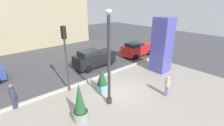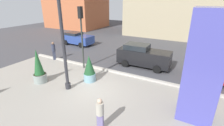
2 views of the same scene
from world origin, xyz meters
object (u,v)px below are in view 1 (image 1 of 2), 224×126
(pedestrian_by_curb, at_px, (13,95))
(car_curb_west, at_px, (137,49))
(pedestrian_on_sidewalk, at_px, (167,85))
(potted_plant_near_left, at_px, (102,80))
(art_pillar_blue, at_px, (162,45))
(car_curb_east, at_px, (94,58))
(potted_plant_curbside, at_px, (80,105))
(lamp_post, at_px, (109,62))
(traffic_light_far_side, at_px, (65,50))

(pedestrian_by_curb, bearing_deg, car_curb_west, 8.21)
(pedestrian_on_sidewalk, bearing_deg, car_curb_west, 54.18)
(potted_plant_near_left, bearing_deg, art_pillar_blue, -4.64)
(art_pillar_blue, height_order, car_curb_west, art_pillar_blue)
(potted_plant_near_left, bearing_deg, car_curb_east, 61.90)
(art_pillar_blue, xyz_separation_m, pedestrian_on_sidewalk, (-3.71, -3.10, -1.77))
(potted_plant_near_left, relative_size, pedestrian_by_curb, 1.10)
(car_curb_west, bearing_deg, pedestrian_on_sidewalk, -125.82)
(art_pillar_blue, relative_size, car_curb_west, 1.20)
(pedestrian_by_curb, bearing_deg, potted_plant_curbside, -55.08)
(art_pillar_blue, bearing_deg, pedestrian_by_curb, 168.46)
(lamp_post, height_order, art_pillar_blue, lamp_post)
(car_curb_east, xyz_separation_m, car_curb_west, (6.43, -0.44, -0.05))
(car_curb_east, distance_m, car_curb_west, 6.45)
(art_pillar_blue, bearing_deg, traffic_light_far_side, 165.21)
(potted_plant_near_left, relative_size, car_curb_east, 0.43)
(lamp_post, relative_size, potted_plant_near_left, 3.21)
(potted_plant_curbside, xyz_separation_m, pedestrian_on_sidewalk, (6.27, -1.81, -0.18))
(potted_plant_near_left, bearing_deg, lamp_post, -111.26)
(lamp_post, height_order, potted_plant_curbside, lamp_post)
(car_curb_east, relative_size, pedestrian_by_curb, 2.54)
(lamp_post, distance_m, car_curb_east, 7.21)
(car_curb_east, bearing_deg, car_curb_west, -3.89)
(art_pillar_blue, xyz_separation_m, car_curb_west, (1.92, 4.70, -1.74))
(pedestrian_by_curb, bearing_deg, traffic_light_far_side, -3.66)
(potted_plant_near_left, relative_size, traffic_light_far_side, 0.38)
(lamp_post, xyz_separation_m, pedestrian_by_curb, (-5.10, 3.64, -2.06))
(pedestrian_by_curb, bearing_deg, lamp_post, -35.48)
(traffic_light_far_side, height_order, car_curb_west, traffic_light_far_side)
(pedestrian_by_curb, bearing_deg, potted_plant_near_left, -19.47)
(car_curb_east, xyz_separation_m, pedestrian_on_sidewalk, (0.81, -8.23, -0.08))
(pedestrian_on_sidewalk, bearing_deg, pedestrian_by_curb, 147.66)
(traffic_light_far_side, height_order, pedestrian_by_curb, traffic_light_far_side)
(lamp_post, distance_m, pedestrian_by_curb, 6.60)
(lamp_post, height_order, potted_plant_near_left, lamp_post)
(potted_plant_curbside, bearing_deg, potted_plant_near_left, 31.47)
(potted_plant_near_left, bearing_deg, traffic_light_far_side, 137.27)
(lamp_post, height_order, pedestrian_on_sidewalk, lamp_post)
(potted_plant_curbside, distance_m, car_curb_east, 8.43)
(lamp_post, distance_m, art_pillar_blue, 7.67)
(car_curb_east, bearing_deg, pedestrian_by_curb, -162.70)
(lamp_post, distance_m, car_curb_west, 11.31)
(car_curb_west, bearing_deg, potted_plant_curbside, -153.30)
(car_curb_west, distance_m, pedestrian_by_curb, 14.75)
(potted_plant_near_left, relative_size, pedestrian_on_sidewalk, 1.21)
(car_curb_east, bearing_deg, pedestrian_on_sidewalk, -84.38)
(art_pillar_blue, distance_m, pedestrian_by_curb, 13.05)
(traffic_light_far_side, xyz_separation_m, pedestrian_by_curb, (-3.80, 0.24, -2.39))
(lamp_post, xyz_separation_m, potted_plant_curbside, (-2.40, -0.24, -1.99))
(pedestrian_by_curb, bearing_deg, pedestrian_on_sidewalk, -32.34)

